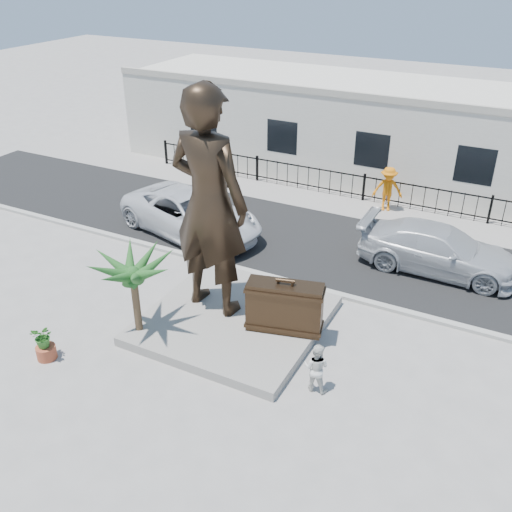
{
  "coord_description": "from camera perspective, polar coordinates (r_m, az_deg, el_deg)",
  "views": [
    {
      "loc": [
        6.79,
        -11.17,
        10.39
      ],
      "look_at": [
        0.0,
        2.0,
        2.3
      ],
      "focal_mm": 40.0,
      "sensor_mm": 36.0,
      "label": 1
    }
  ],
  "objects": [
    {
      "name": "tourist",
      "position": [
        15.22,
        6.04,
        -11.03
      ],
      "size": [
        0.73,
        0.58,
        1.43
      ],
      "primitive_type": "imported",
      "rotation": [
        0.0,
        0.0,
        3.2
      ],
      "color": "silver",
      "rests_on": "ground"
    },
    {
      "name": "building",
      "position": [
        30.12,
        13.49,
        12.08
      ],
      "size": [
        28.0,
        7.0,
        4.4
      ],
      "primitive_type": "cube",
      "color": "silver",
      "rests_on": "ground"
    },
    {
      "name": "planter",
      "position": [
        17.52,
        -20.22,
        -9.02
      ],
      "size": [
        0.56,
        0.56,
        0.4
      ],
      "primitive_type": "cylinder",
      "color": "#A0462A",
      "rests_on": "ground"
    },
    {
      "name": "car_white",
      "position": [
        23.19,
        -6.5,
        4.23
      ],
      "size": [
        6.8,
        4.4,
        1.74
      ],
      "primitive_type": "imported",
      "rotation": [
        0.0,
        0.0,
        1.31
      ],
      "color": "silver",
      "rests_on": "street"
    },
    {
      "name": "curb",
      "position": [
        19.96,
        3.29,
        -2.59
      ],
      "size": [
        40.0,
        0.25,
        0.12
      ],
      "primitive_type": "cube",
      "color": "#A5A399",
      "rests_on": "ground"
    },
    {
      "name": "fence",
      "position": [
        26.77,
        10.72,
        6.67
      ],
      "size": [
        22.0,
        0.1,
        1.2
      ],
      "primitive_type": "cube",
      "color": "black",
      "rests_on": "ground"
    },
    {
      "name": "shrub",
      "position": [
        17.21,
        -20.52,
        -7.58
      ],
      "size": [
        0.63,
        0.55,
        0.69
      ],
      "primitive_type": "imported",
      "rotation": [
        0.0,
        0.0,
        -0.02
      ],
      "color": "#2C6721",
      "rests_on": "planter"
    },
    {
      "name": "statue",
      "position": [
        16.68,
        -4.72,
        5.28
      ],
      "size": [
        2.69,
        1.89,
        7.01
      ],
      "primitive_type": "imported",
      "rotation": [
        0.0,
        0.0,
        3.06
      ],
      "color": "black",
      "rests_on": "plinth"
    },
    {
      "name": "ground",
      "position": [
        16.7,
        -3.19,
        -9.9
      ],
      "size": [
        100.0,
        100.0,
        0.0
      ],
      "primitive_type": "plane",
      "color": "#9E9991",
      "rests_on": "ground"
    },
    {
      "name": "suitcase",
      "position": [
        16.78,
        2.88,
        -5.11
      ],
      "size": [
        2.32,
        1.22,
        1.56
      ],
      "primitive_type": "cube",
      "rotation": [
        0.0,
        0.0,
        0.25
      ],
      "color": "#312114",
      "rests_on": "plinth"
    },
    {
      "name": "street",
      "position": [
        22.84,
        6.91,
        1.36
      ],
      "size": [
        40.0,
        7.0,
        0.01
      ],
      "primitive_type": "cube",
      "color": "black",
      "rests_on": "ground"
    },
    {
      "name": "car_silver",
      "position": [
        21.4,
        17.81,
        0.63
      ],
      "size": [
        5.68,
        2.31,
        1.65
      ],
      "primitive_type": "imported",
      "rotation": [
        0.0,
        0.0,
        1.57
      ],
      "color": "#B9BBBE",
      "rests_on": "street"
    },
    {
      "name": "palm_tree",
      "position": [
        17.74,
        -11.49,
        -7.91
      ],
      "size": [
        1.8,
        1.8,
        3.2
      ],
      "primitive_type": null,
      "color": "#1E4D1C",
      "rests_on": "ground"
    },
    {
      "name": "plinth",
      "position": [
        17.85,
        -2.18,
        -6.4
      ],
      "size": [
        5.2,
        5.2,
        0.3
      ],
      "primitive_type": "cube",
      "color": "gray",
      "rests_on": "ground"
    },
    {
      "name": "worker",
      "position": [
        25.77,
        13.03,
        6.55
      ],
      "size": [
        1.46,
        1.11,
        1.99
      ],
      "primitive_type": "imported",
      "rotation": [
        0.0,
        0.0,
        0.32
      ],
      "color": "orange",
      "rests_on": "far_sidewalk"
    },
    {
      "name": "far_sidewalk",
      "position": [
        26.28,
        10.07,
        4.91
      ],
      "size": [
        40.0,
        2.5,
        0.02
      ],
      "primitive_type": "cube",
      "color": "#9E9991",
      "rests_on": "ground"
    }
  ]
}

